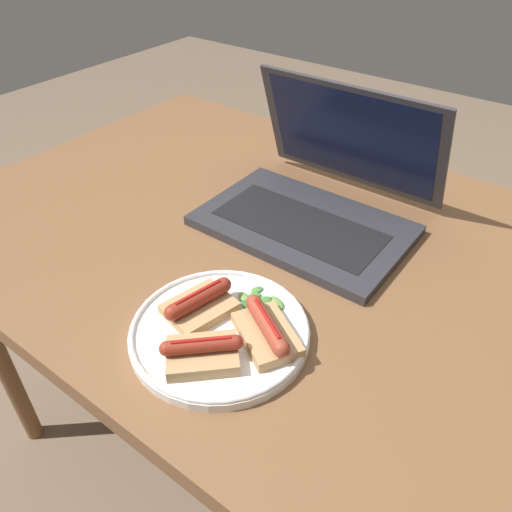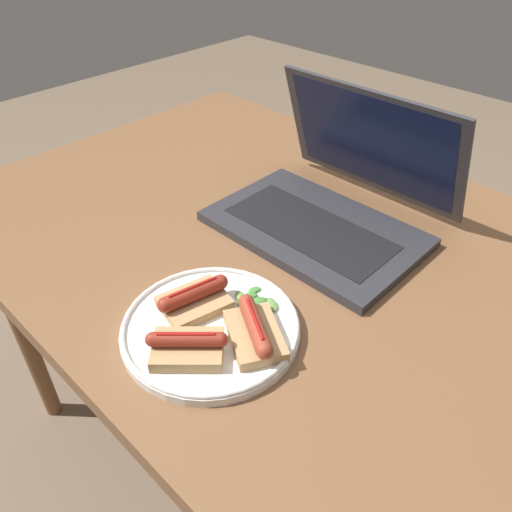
# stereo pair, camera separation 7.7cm
# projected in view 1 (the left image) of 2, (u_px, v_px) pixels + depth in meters

# --- Properties ---
(ground_plane) EXTENTS (6.00, 6.00, 0.00)m
(ground_plane) POSITION_uv_depth(u_px,v_px,m) (248.00, 436.00, 1.39)
(ground_plane) COLOR #75604C
(desk) EXTENTS (1.14, 0.87, 0.72)m
(desk) POSITION_uv_depth(u_px,v_px,m) (245.00, 248.00, 0.99)
(desk) COLOR brown
(desk) RESTS_ON ground_plane
(laptop) EXTENTS (0.38, 0.32, 0.24)m
(laptop) POSITION_uv_depth(u_px,v_px,m) (317.00, 199.00, 0.93)
(laptop) COLOR #2D2D33
(laptop) RESTS_ON desk
(plate) EXTENTS (0.26, 0.26, 0.02)m
(plate) POSITION_uv_depth(u_px,v_px,m) (220.00, 331.00, 0.71)
(plate) COLOR white
(plate) RESTS_ON desk
(sausage_toast_left) EXTENTS (0.11, 0.11, 0.04)m
(sausage_toast_left) POSITION_uv_depth(u_px,v_px,m) (202.00, 352.00, 0.66)
(sausage_toast_left) COLOR tan
(sausage_toast_left) RESTS_ON plate
(sausage_toast_middle) EXTENTS (0.12, 0.11, 0.04)m
(sausage_toast_middle) POSITION_uv_depth(u_px,v_px,m) (267.00, 331.00, 0.69)
(sausage_toast_middle) COLOR tan
(sausage_toast_middle) RESTS_ON plate
(sausage_toast_right) EXTENTS (0.09, 0.11, 0.04)m
(sausage_toast_right) POSITION_uv_depth(u_px,v_px,m) (199.00, 304.00, 0.73)
(sausage_toast_right) COLOR tan
(sausage_toast_right) RESTS_ON plate
(salad_pile) EXTENTS (0.08, 0.06, 0.01)m
(salad_pile) POSITION_uv_depth(u_px,v_px,m) (259.00, 303.00, 0.75)
(salad_pile) COLOR #4C8E3D
(salad_pile) RESTS_ON plate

